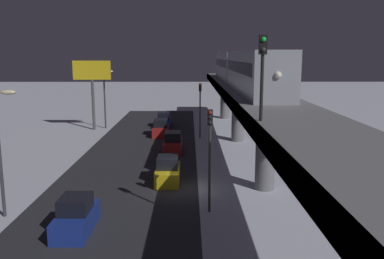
# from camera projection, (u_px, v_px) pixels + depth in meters

# --- Properties ---
(ground_plane) EXTENTS (240.00, 240.00, 0.00)m
(ground_plane) POSITION_uv_depth(u_px,v_px,m) (181.00, 189.00, 29.47)
(ground_plane) COLOR silver
(avenue_asphalt) EXTENTS (11.00, 83.78, 0.01)m
(avenue_asphalt) POSITION_uv_depth(u_px,v_px,m) (123.00, 189.00, 29.44)
(avenue_asphalt) COLOR #28282D
(avenue_asphalt) RESTS_ON ground_plane
(elevated_railway) EXTENTS (5.00, 83.78, 6.51)m
(elevated_railway) POSITION_uv_depth(u_px,v_px,m) (265.00, 112.00, 28.48)
(elevated_railway) COLOR slate
(elevated_railway) RESTS_ON ground_plane
(subway_train) EXTENTS (2.94, 36.87, 3.40)m
(subway_train) POSITION_uv_depth(u_px,v_px,m) (241.00, 68.00, 42.91)
(subway_train) COLOR #999EA8
(subway_train) RESTS_ON elevated_railway
(rail_signal) EXTENTS (0.36, 0.41, 4.00)m
(rail_signal) POSITION_uv_depth(u_px,v_px,m) (262.00, 63.00, 18.74)
(rail_signal) COLOR black
(rail_signal) RESTS_ON elevated_railway
(sedan_yellow_2) EXTENTS (1.80, 4.11, 1.97)m
(sedan_yellow_2) POSITION_uv_depth(u_px,v_px,m) (168.00, 171.00, 31.09)
(sedan_yellow_2) COLOR gold
(sedan_yellow_2) RESTS_ON ground_plane
(sedan_blue) EXTENTS (1.80, 4.71, 1.97)m
(sedan_blue) POSITION_uv_depth(u_px,v_px,m) (164.00, 121.00, 55.00)
(sedan_blue) COLOR navy
(sedan_blue) RESTS_ON ground_plane
(sedan_blue_2) EXTENTS (1.80, 4.11, 1.97)m
(sedan_blue_2) POSITION_uv_depth(u_px,v_px,m) (76.00, 217.00, 22.36)
(sedan_blue_2) COLOR navy
(sedan_blue_2) RESTS_ON ground_plane
(sedan_red) EXTENTS (1.80, 4.65, 1.97)m
(sedan_red) POSITION_uv_depth(u_px,v_px,m) (173.00, 143.00, 41.02)
(sedan_red) COLOR #A51E1E
(sedan_red) RESTS_ON ground_plane
(sedan_red_2) EXTENTS (1.80, 4.33, 1.97)m
(sedan_red_2) POSITION_uv_depth(u_px,v_px,m) (161.00, 129.00, 49.02)
(sedan_red_2) COLOR #A51E1E
(sedan_red_2) RESTS_ON ground_plane
(traffic_light_near) EXTENTS (0.32, 0.44, 6.40)m
(traffic_light_near) POSITION_uv_depth(u_px,v_px,m) (210.00, 146.00, 24.43)
(traffic_light_near) COLOR #2D2D2D
(traffic_light_near) RESTS_ON ground_plane
(traffic_light_mid) EXTENTS (0.32, 0.44, 6.40)m
(traffic_light_mid) POSITION_uv_depth(u_px,v_px,m) (200.00, 103.00, 46.68)
(traffic_light_mid) COLOR #2D2D2D
(traffic_light_mid) RESTS_ON ground_plane
(commercial_billboard) EXTENTS (4.80, 0.36, 8.90)m
(commercial_billboard) POSITION_uv_depth(u_px,v_px,m) (92.00, 77.00, 51.74)
(commercial_billboard) COLOR #4C4C51
(commercial_billboard) RESTS_ON ground_plane
(street_lamp_near) EXTENTS (1.35, 0.44, 7.65)m
(street_lamp_near) POSITION_uv_depth(u_px,v_px,m) (2.00, 138.00, 23.62)
(street_lamp_near) COLOR #38383D
(street_lamp_near) RESTS_ON ground_plane
(street_lamp_far) EXTENTS (1.35, 0.44, 7.65)m
(street_lamp_far) POSITION_uv_depth(u_px,v_px,m) (106.00, 92.00, 53.12)
(street_lamp_far) COLOR #38383D
(street_lamp_far) RESTS_ON ground_plane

